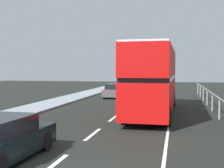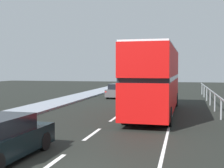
{
  "view_description": "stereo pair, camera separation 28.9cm",
  "coord_description": "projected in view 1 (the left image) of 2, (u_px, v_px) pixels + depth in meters",
  "views": [
    {
      "loc": [
        3.57,
        -7.41,
        2.89
      ],
      "look_at": [
        0.62,
        6.6,
        2.17
      ],
      "focal_mm": 48.88,
      "sensor_mm": 36.0,
      "label": 1
    },
    {
      "loc": [
        3.86,
        -7.35,
        2.89
      ],
      "look_at": [
        0.62,
        6.6,
        2.17
      ],
      "focal_mm": 48.88,
      "sensor_mm": 36.0,
      "label": 2
    }
  ],
  "objects": [
    {
      "name": "double_decker_bus_red",
      "position": [
        154.0,
        78.0,
        19.47
      ],
      "size": [
        2.72,
        11.5,
        4.25
      ],
      "rotation": [
        0.0,
        0.0,
        -0.02
      ],
      "color": "red",
      "rests_on": "ground"
    },
    {
      "name": "lane_paint_markings",
      "position": [
        143.0,
        124.0,
        16.01
      ],
      "size": [
        3.37,
        46.0,
        0.01
      ],
      "color": "silver",
      "rests_on": "ground"
    },
    {
      "name": "bridge_side_railing",
      "position": [
        224.0,
        106.0,
        15.63
      ],
      "size": [
        0.1,
        42.0,
        1.23
      ],
      "color": "#90989D",
      "rests_on": "ground"
    },
    {
      "name": "sedan_car_ahead",
      "position": [
        115.0,
        91.0,
        30.76
      ],
      "size": [
        1.82,
        4.46,
        1.39
      ],
      "rotation": [
        0.0,
        0.0,
        -0.02
      ],
      "color": "#4B4A4C",
      "rests_on": "ground"
    },
    {
      "name": "hatchback_car_near",
      "position": [
        1.0,
        139.0,
        9.56
      ],
      "size": [
        1.98,
        4.21,
        1.41
      ],
      "rotation": [
        0.0,
        0.0,
        -0.04
      ],
      "color": "black",
      "rests_on": "ground"
    }
  ]
}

